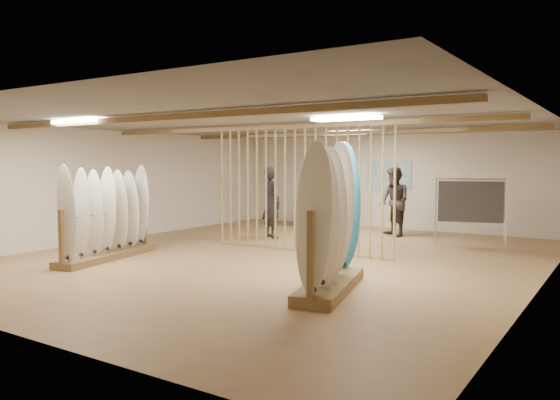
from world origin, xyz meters
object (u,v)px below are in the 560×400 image
Objects in this scene: clothing_rack_a at (319,198)px; clothing_rack_b at (470,201)px; rack_right at (330,242)px; rack_left at (107,228)px; shopper_b at (394,197)px; shopper_a at (271,198)px.

clothing_rack_a is 4.85m from clothing_rack_b.
rack_right is 1.72× the size of clothing_rack_a.
shopper_b reaches higher than rack_left.
rack_left is at bearing -83.74° from shopper_b.
shopper_a is at bearing 118.54° from rack_right.
rack_right is at bearing -112.81° from clothing_rack_b.
clothing_rack_b is at bearing 68.86° from rack_right.
shopper_a is at bearing 178.41° from clothing_rack_b.
shopper_b reaches higher than clothing_rack_b.
shopper_a is at bearing -106.37° from shopper_b.
clothing_rack_b is at bearing -23.91° from clothing_rack_a.
clothing_rack_a is 2.55m from shopper_b.
clothing_rack_b is at bearing -137.72° from shopper_a.
shopper_a is (-4.08, 4.43, 0.30)m from rack_right.
rack_left reaches higher than clothing_rack_b.
clothing_rack_a is (1.14, 6.88, 0.27)m from rack_left.
shopper_b is at bearing 48.67° from rack_left.
rack_right reaches higher than shopper_a.
rack_right reaches higher than clothing_rack_b.
rack_left is at bearing 166.09° from rack_right.
clothing_rack_a is 0.85× the size of clothing_rack_b.
rack_right is at bearing -69.06° from clothing_rack_a.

